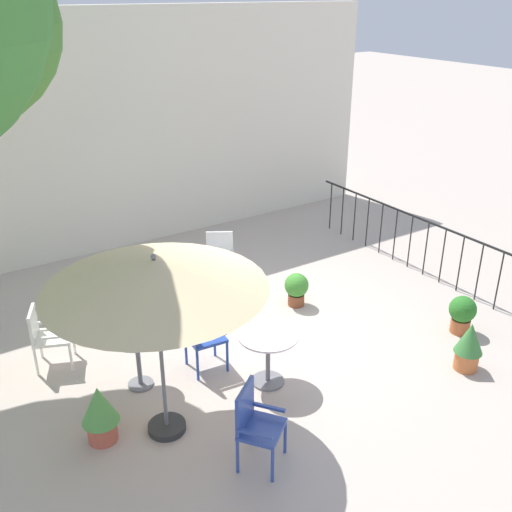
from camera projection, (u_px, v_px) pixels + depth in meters
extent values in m
plane|color=#BAAB9D|center=(269.00, 327.00, 8.87)|extent=(60.00, 60.00, 0.00)
cube|color=silver|center=(145.00, 129.00, 11.20)|extent=(10.14, 0.30, 4.41)
cube|color=black|center=(429.00, 222.00, 10.09)|extent=(0.03, 5.59, 0.03)
cylinder|color=black|center=(499.00, 281.00, 9.16)|extent=(0.02, 0.02, 1.00)
cylinder|color=black|center=(479.00, 272.00, 9.45)|extent=(0.02, 0.02, 1.00)
cylinder|color=black|center=(460.00, 264.00, 9.73)|extent=(0.02, 0.02, 1.00)
cylinder|color=black|center=(442.00, 256.00, 10.02)|extent=(0.02, 0.02, 1.00)
cylinder|color=black|center=(426.00, 249.00, 10.30)|extent=(0.02, 0.02, 1.00)
cylinder|color=black|center=(410.00, 242.00, 10.58)|extent=(0.02, 0.02, 1.00)
cylinder|color=black|center=(395.00, 235.00, 10.87)|extent=(0.02, 0.02, 1.00)
cylinder|color=black|center=(381.00, 229.00, 11.15)|extent=(0.02, 0.02, 1.00)
cylinder|color=black|center=(367.00, 223.00, 11.44)|extent=(0.02, 0.02, 1.00)
cylinder|color=black|center=(355.00, 217.00, 11.72)|extent=(0.02, 0.02, 1.00)
cylinder|color=black|center=(342.00, 211.00, 12.00)|extent=(0.02, 0.02, 1.00)
cylinder|color=black|center=(331.00, 206.00, 12.29)|extent=(0.02, 0.02, 1.00)
cylinder|color=#2D2D2D|center=(167.00, 427.00, 6.81)|extent=(0.44, 0.44, 0.08)
cylinder|color=slate|center=(161.00, 351.00, 6.37)|extent=(0.04, 0.04, 2.19)
cone|color=beige|center=(155.00, 274.00, 5.98)|extent=(2.36, 2.36, 0.32)
sphere|color=slate|center=(153.00, 257.00, 5.90)|extent=(0.06, 0.06, 0.06)
cylinder|color=white|center=(268.00, 335.00, 7.35)|extent=(0.77, 0.77, 0.02)
cylinder|color=slate|center=(268.00, 359.00, 7.50)|extent=(0.06, 0.06, 0.70)
cylinder|color=slate|center=(268.00, 381.00, 7.64)|extent=(0.43, 0.43, 0.03)
cylinder|color=white|center=(136.00, 339.00, 7.29)|extent=(0.60, 0.60, 0.02)
cylinder|color=slate|center=(139.00, 363.00, 7.44)|extent=(0.06, 0.06, 0.69)
cylinder|color=slate|center=(141.00, 384.00, 7.58)|extent=(0.33, 0.33, 0.03)
cube|color=#24439B|center=(206.00, 337.00, 7.74)|extent=(0.50, 0.48, 0.04)
cube|color=#24439B|center=(190.00, 327.00, 7.56)|extent=(0.08, 0.42, 0.39)
cube|color=#24439B|center=(212.00, 337.00, 7.53)|extent=(0.42, 0.08, 0.03)
cube|color=#24439B|center=(199.00, 323.00, 7.85)|extent=(0.42, 0.08, 0.03)
cylinder|color=#24439B|center=(227.00, 357.00, 7.77)|extent=(0.04, 0.04, 0.46)
cylinder|color=#24439B|center=(215.00, 342.00, 8.10)|extent=(0.04, 0.04, 0.46)
cylinder|color=#24439B|center=(198.00, 365.00, 7.59)|extent=(0.04, 0.04, 0.46)
cylinder|color=#24439B|center=(186.00, 350.00, 7.92)|extent=(0.04, 0.04, 0.46)
cube|color=white|center=(53.00, 337.00, 7.83)|extent=(0.61, 0.60, 0.04)
cube|color=white|center=(33.00, 324.00, 7.70)|extent=(0.20, 0.41, 0.41)
cube|color=white|center=(50.00, 338.00, 7.60)|extent=(0.42, 0.20, 0.03)
cube|color=white|center=(53.00, 321.00, 7.96)|extent=(0.42, 0.20, 0.03)
cylinder|color=white|center=(71.00, 358.00, 7.78)|extent=(0.04, 0.04, 0.41)
cylinder|color=white|center=(74.00, 341.00, 8.15)|extent=(0.04, 0.04, 0.41)
cylinder|color=white|center=(36.00, 362.00, 7.70)|extent=(0.04, 0.04, 0.41)
cylinder|color=white|center=(40.00, 345.00, 8.07)|extent=(0.04, 0.04, 0.41)
cube|color=silver|center=(220.00, 261.00, 9.99)|extent=(0.65, 0.65, 0.04)
cube|color=silver|center=(220.00, 243.00, 10.08)|extent=(0.41, 0.27, 0.44)
cube|color=silver|center=(207.00, 255.00, 9.93)|extent=(0.25, 0.38, 0.03)
cube|color=silver|center=(233.00, 255.00, 9.94)|extent=(0.25, 0.38, 0.03)
cylinder|color=silver|center=(207.00, 279.00, 9.88)|extent=(0.04, 0.04, 0.41)
cylinder|color=silver|center=(233.00, 279.00, 9.89)|extent=(0.04, 0.04, 0.41)
cylinder|color=silver|center=(208.00, 268.00, 10.27)|extent=(0.04, 0.04, 0.41)
cylinder|color=silver|center=(233.00, 267.00, 10.29)|extent=(0.04, 0.04, 0.41)
cube|color=#304997|center=(262.00, 429.00, 6.17)|extent=(0.64, 0.63, 0.04)
cube|color=#304997|center=(245.00, 406.00, 6.12)|extent=(0.39, 0.31, 0.47)
cube|color=#304997|center=(255.00, 434.00, 5.93)|extent=(0.26, 0.33, 0.03)
cube|color=#304997|center=(269.00, 407.00, 6.31)|extent=(0.26, 0.33, 0.03)
cylinder|color=#304997|center=(272.00, 466.00, 6.02)|extent=(0.04, 0.04, 0.43)
cylinder|color=#304997|center=(285.00, 437.00, 6.40)|extent=(0.04, 0.04, 0.43)
cylinder|color=#304997|center=(238.00, 456.00, 6.14)|extent=(0.04, 0.04, 0.43)
cylinder|color=#304997|center=(252.00, 429.00, 6.52)|extent=(0.04, 0.04, 0.43)
cylinder|color=#B25C34|center=(460.00, 325.00, 8.71)|extent=(0.28, 0.28, 0.22)
cylinder|color=#382819|center=(461.00, 320.00, 8.67)|extent=(0.25, 0.25, 0.02)
sphere|color=#2A7325|center=(463.00, 309.00, 8.60)|extent=(0.40, 0.40, 0.40)
cylinder|color=#BF5841|center=(102.00, 430.00, 6.63)|extent=(0.34, 0.34, 0.26)
cylinder|color=#382819|center=(101.00, 422.00, 6.57)|extent=(0.30, 0.30, 0.02)
cone|color=#529946|center=(99.00, 405.00, 6.48)|extent=(0.42, 0.42, 0.45)
cylinder|color=#C36939|center=(466.00, 360.00, 7.86)|extent=(0.32, 0.32, 0.27)
cylinder|color=#382819|center=(468.00, 352.00, 7.81)|extent=(0.28, 0.28, 0.02)
cone|color=#3C7D3A|center=(470.00, 338.00, 7.71)|extent=(0.37, 0.37, 0.43)
cylinder|color=brown|center=(296.00, 299.00, 9.46)|extent=(0.27, 0.27, 0.19)
cylinder|color=#382819|center=(296.00, 295.00, 9.43)|extent=(0.23, 0.23, 0.02)
sphere|color=#3F8A2F|center=(297.00, 285.00, 9.35)|extent=(0.39, 0.39, 0.39)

